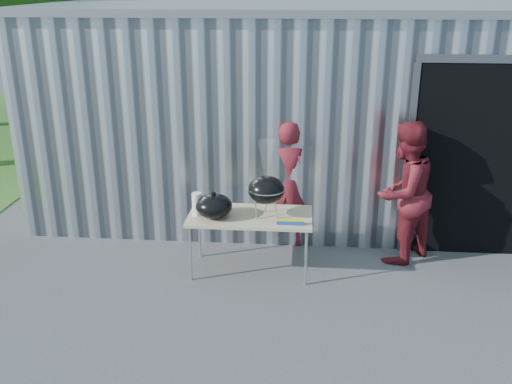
# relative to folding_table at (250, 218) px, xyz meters

# --- Properties ---
(ground) EXTENTS (80.00, 80.00, 0.00)m
(ground) POSITION_rel_folding_table_xyz_m (-0.09, -0.94, -0.71)
(ground) COLOR #424244
(building) EXTENTS (8.20, 6.20, 3.10)m
(building) POSITION_rel_folding_table_xyz_m (0.82, 3.64, 0.83)
(building) COLOR silver
(building) RESTS_ON ground
(folding_table) EXTENTS (1.50, 0.75, 0.75)m
(folding_table) POSITION_rel_folding_table_xyz_m (0.00, 0.00, 0.00)
(folding_table) COLOR tan
(folding_table) RESTS_ON ground
(kettle_grill) EXTENTS (0.45, 0.45, 0.94)m
(kettle_grill) POSITION_rel_folding_table_xyz_m (0.20, -0.03, 0.46)
(kettle_grill) COLOR black
(kettle_grill) RESTS_ON folding_table
(grill_lid) EXTENTS (0.44, 0.44, 0.32)m
(grill_lid) POSITION_rel_folding_table_xyz_m (-0.43, -0.10, 0.18)
(grill_lid) COLOR black
(grill_lid) RESTS_ON folding_table
(paper_towels) EXTENTS (0.12, 0.12, 0.28)m
(paper_towels) POSITION_rel_folding_table_xyz_m (-0.64, -0.05, 0.18)
(paper_towels) COLOR white
(paper_towels) RESTS_ON folding_table
(white_tub) EXTENTS (0.20, 0.15, 0.10)m
(white_tub) POSITION_rel_folding_table_xyz_m (-0.55, 0.18, 0.09)
(white_tub) COLOR white
(white_tub) RESTS_ON folding_table
(foil_box) EXTENTS (0.32, 0.05, 0.06)m
(foil_box) POSITION_rel_folding_table_xyz_m (0.49, -0.25, 0.07)
(foil_box) COLOR #17419A
(foil_box) RESTS_ON folding_table
(person_cook) EXTENTS (0.70, 0.53, 1.74)m
(person_cook) POSITION_rel_folding_table_xyz_m (0.43, 0.85, 0.16)
(person_cook) COLOR maroon
(person_cook) RESTS_ON ground
(person_bystander) EXTENTS (1.12, 1.12, 1.83)m
(person_bystander) POSITION_rel_folding_table_xyz_m (1.89, 0.48, 0.21)
(person_bystander) COLOR maroon
(person_bystander) RESTS_ON ground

